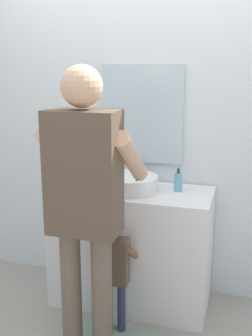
# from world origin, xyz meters

# --- Properties ---
(ground_plane) EXTENTS (14.00, 14.00, 0.00)m
(ground_plane) POSITION_xyz_m (0.00, 0.00, 0.00)
(ground_plane) COLOR #9E998E
(back_wall) EXTENTS (4.40, 0.10, 2.70)m
(back_wall) POSITION_xyz_m (0.00, 0.62, 1.35)
(back_wall) COLOR silver
(back_wall) RESTS_ON ground
(vanity_cabinet) EXTENTS (1.15, 0.54, 0.88)m
(vanity_cabinet) POSITION_xyz_m (0.00, 0.30, 0.44)
(vanity_cabinet) COLOR white
(vanity_cabinet) RESTS_ON ground
(sink_basin) EXTENTS (0.38, 0.38, 0.11)m
(sink_basin) POSITION_xyz_m (0.00, 0.28, 0.94)
(sink_basin) COLOR white
(sink_basin) RESTS_ON vanity_cabinet
(faucet) EXTENTS (0.18, 0.14, 0.18)m
(faucet) POSITION_xyz_m (0.00, 0.51, 0.96)
(faucet) COLOR #B7BABF
(faucet) RESTS_ON vanity_cabinet
(toothbrush_cup) EXTENTS (0.07, 0.07, 0.21)m
(toothbrush_cup) POSITION_xyz_m (-0.41, 0.33, 0.93)
(toothbrush_cup) COLOR #D86666
(toothbrush_cup) RESTS_ON vanity_cabinet
(soap_bottle) EXTENTS (0.06, 0.06, 0.17)m
(soap_bottle) POSITION_xyz_m (0.32, 0.37, 0.95)
(soap_bottle) COLOR #66B2D1
(soap_bottle) RESTS_ON vanity_cabinet
(child_toddler) EXTENTS (0.24, 0.24, 0.79)m
(child_toddler) POSITION_xyz_m (0.00, -0.10, 0.47)
(child_toddler) COLOR #2D334C
(child_toddler) RESTS_ON ground
(adult_parent) EXTENTS (0.55, 0.57, 1.76)m
(adult_parent) POSITION_xyz_m (-0.10, -0.34, 1.06)
(adult_parent) COLOR #6B5B4C
(adult_parent) RESTS_ON ground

